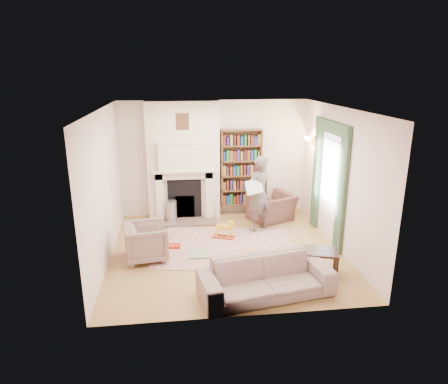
{
  "coord_description": "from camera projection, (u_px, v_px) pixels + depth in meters",
  "views": [
    {
      "loc": [
        -0.92,
        -7.25,
        3.46
      ],
      "look_at": [
        0.0,
        0.25,
        1.15
      ],
      "focal_mm": 32.0,
      "sensor_mm": 36.0,
      "label": 1
    }
  ],
  "objects": [
    {
      "name": "pelmet",
      "position": [
        332.0,
        127.0,
        7.94
      ],
      "size": [
        0.09,
        1.7,
        0.24
      ],
      "primitive_type": "cube",
      "color": "#2E472D",
      "rests_on": "wall_right"
    },
    {
      "name": "coffee_table",
      "position": [
        317.0,
        262.0,
        7.03
      ],
      "size": [
        0.8,
        0.64,
        0.45
      ],
      "primitive_type": null,
      "rotation": [
        0.0,
        0.0,
        -0.3
      ],
      "color": "black",
      "rests_on": "floor"
    },
    {
      "name": "ceiling",
      "position": [
        226.0,
        109.0,
        7.19
      ],
      "size": [
        4.5,
        4.5,
        0.0
      ],
      "primitive_type": "plane",
      "rotation": [
        3.14,
        0.0,
        0.0
      ],
      "color": "white",
      "rests_on": "wall_back"
    },
    {
      "name": "bookcase",
      "position": [
        241.0,
        168.0,
        9.75
      ],
      "size": [
        1.0,
        0.24,
        1.85
      ],
      "primitive_type": "cube",
      "color": "brown",
      "rests_on": "floor"
    },
    {
      "name": "rug",
      "position": [
        224.0,
        247.0,
        8.14
      ],
      "size": [
        3.02,
        2.52,
        0.01
      ],
      "primitive_type": "cube",
      "rotation": [
        0.0,
        0.0,
        -0.18
      ],
      "color": "beige",
      "rests_on": "floor"
    },
    {
      "name": "wall_left",
      "position": [
        104.0,
        187.0,
        7.33
      ],
      "size": [
        0.0,
        4.5,
        4.5
      ],
      "primitive_type": "plane",
      "rotation": [
        1.57,
        0.0,
        1.57
      ],
      "color": "silver",
      "rests_on": "floor"
    },
    {
      "name": "wall_front",
      "position": [
        246.0,
        227.0,
        5.46
      ],
      "size": [
        4.5,
        0.0,
        4.5
      ],
      "primitive_type": "plane",
      "rotation": [
        -1.57,
        0.0,
        0.0
      ],
      "color": "silver",
      "rests_on": "floor"
    },
    {
      "name": "curtain_right",
      "position": [
        317.0,
        175.0,
        8.95
      ],
      "size": [
        0.07,
        0.32,
        2.4
      ],
      "primitive_type": "cube",
      "color": "#2E472D",
      "rests_on": "floor"
    },
    {
      "name": "fireplace",
      "position": [
        183.0,
        162.0,
        9.46
      ],
      "size": [
        1.7,
        0.58,
        2.8
      ],
      "color": "silver",
      "rests_on": "floor"
    },
    {
      "name": "window",
      "position": [
        331.0,
        172.0,
        8.22
      ],
      "size": [
        0.02,
        0.9,
        1.3
      ],
      "primitive_type": "cube",
      "color": "silver",
      "rests_on": "wall_right"
    },
    {
      "name": "armchair_left",
      "position": [
        147.0,
        242.0,
        7.55
      ],
      "size": [
        0.89,
        0.87,
        0.7
      ],
      "primitive_type": "imported",
      "rotation": [
        0.0,
        0.0,
        1.73
      ],
      "color": "gray",
      "rests_on": "floor"
    },
    {
      "name": "man_reading",
      "position": [
        259.0,
        194.0,
        8.77
      ],
      "size": [
        0.74,
        0.66,
        1.71
      ],
      "primitive_type": "imported",
      "rotation": [
        0.0,
        0.0,
        3.65
      ],
      "color": "#544943",
      "rests_on": "floor"
    },
    {
      "name": "comic_annuals",
      "position": [
        243.0,
        255.0,
        7.77
      ],
      "size": [
        0.76,
        0.65,
        0.02
      ],
      "color": "red",
      "rests_on": "rug"
    },
    {
      "name": "newspaper",
      "position": [
        254.0,
        187.0,
        8.49
      ],
      "size": [
        0.44,
        0.32,
        0.29
      ],
      "primitive_type": "cube",
      "rotation": [
        -0.35,
        0.0,
        0.51
      ],
      "color": "silver",
      "rests_on": "man_reading"
    },
    {
      "name": "sofa",
      "position": [
        266.0,
        277.0,
        6.34
      ],
      "size": [
        2.22,
        1.18,
        0.62
      ],
      "primitive_type": "imported",
      "rotation": [
        0.0,
        0.0,
        0.18
      ],
      "color": "#B4A494",
      "rests_on": "floor"
    },
    {
      "name": "wall_sconce",
      "position": [
        305.0,
        142.0,
        9.11
      ],
      "size": [
        0.2,
        0.24,
        0.24
      ],
      "primitive_type": null,
      "color": "gold",
      "rests_on": "wall_right"
    },
    {
      "name": "wall_back",
      "position": [
        214.0,
        158.0,
        9.73
      ],
      "size": [
        4.5,
        0.0,
        4.5
      ],
      "primitive_type": "plane",
      "rotation": [
        1.57,
        0.0,
        0.0
      ],
      "color": "silver",
      "rests_on": "floor"
    },
    {
      "name": "wall_right",
      "position": [
        339.0,
        180.0,
        7.86
      ],
      "size": [
        0.0,
        4.5,
        4.5
      ],
      "primitive_type": "plane",
      "rotation": [
        1.57,
        0.0,
        -1.57
      ],
      "color": "silver",
      "rests_on": "floor"
    },
    {
      "name": "game_box_lid",
      "position": [
        173.0,
        246.0,
        8.11
      ],
      "size": [
        0.3,
        0.21,
        0.05
      ],
      "primitive_type": "cube",
      "rotation": [
        0.0,
        0.0,
        -0.11
      ],
      "color": "#B22314",
      "rests_on": "rug"
    },
    {
      "name": "curtain_left",
      "position": [
        342.0,
        194.0,
        7.62
      ],
      "size": [
        0.07,
        0.32,
        2.4
      ],
      "primitive_type": "cube",
      "color": "#2E472D",
      "rests_on": "floor"
    },
    {
      "name": "armchair_reading",
      "position": [
        272.0,
        207.0,
        9.55
      ],
      "size": [
        1.25,
        1.19,
        0.64
      ],
      "primitive_type": "imported",
      "rotation": [
        0.0,
        0.0,
        3.56
      ],
      "color": "#472826",
      "rests_on": "floor"
    },
    {
      "name": "rocking_horse",
      "position": [
        224.0,
        229.0,
        8.53
      ],
      "size": [
        0.5,
        0.35,
        0.41
      ],
      "primitive_type": null,
      "rotation": [
        0.0,
        0.0,
        -0.4
      ],
      "color": "gold",
      "rests_on": "rug"
    },
    {
      "name": "paraffin_heater",
      "position": [
        172.0,
        212.0,
        9.35
      ],
      "size": [
        0.3,
        0.3,
        0.55
      ],
      "primitive_type": "cylinder",
      "rotation": [
        0.0,
        0.0,
        -0.28
      ],
      "color": "#A9ACB1",
      "rests_on": "floor"
    },
    {
      "name": "board_game",
      "position": [
        199.0,
        254.0,
        7.78
      ],
      "size": [
        0.4,
        0.4,
        0.03
      ],
      "primitive_type": "cube",
      "rotation": [
        0.0,
        0.0,
        -0.04
      ],
      "color": "gold",
      "rests_on": "rug"
    },
    {
      "name": "floor",
      "position": [
        226.0,
        250.0,
        8.0
      ],
      "size": [
        4.5,
        4.5,
        0.0
      ],
      "primitive_type": "plane",
      "color": "olive",
      "rests_on": "ground"
    }
  ]
}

